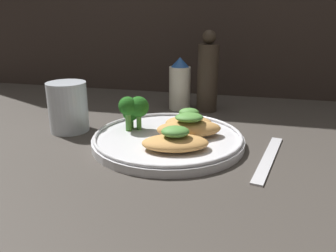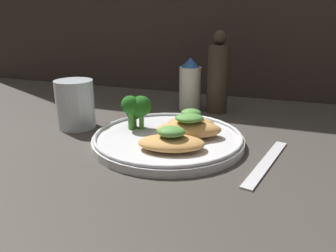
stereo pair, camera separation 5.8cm
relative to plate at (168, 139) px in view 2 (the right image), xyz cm
name	(u,v)px [view 2 (the right image)]	position (x,y,z in cm)	size (l,w,h in cm)	color
ground_plane	(168,146)	(0.00, 0.00, -1.49)	(180.00, 180.00, 1.00)	#3D3833
plate	(168,139)	(0.00, 0.00, 0.00)	(27.26, 27.26, 2.00)	silver
grilled_meat_front	(171,141)	(2.56, -5.44, 1.83)	(12.20, 9.09, 3.92)	tan
grilled_meat_middle	(189,128)	(3.64, 0.89, 2.15)	(12.73, 9.03, 4.34)	tan
grilled_meat_back	(191,122)	(2.95, 4.49, 2.01)	(9.75, 6.80, 4.26)	tan
broccoli_bunch	(136,108)	(-7.24, 2.15, 4.52)	(5.43, 4.80, 6.57)	#4C8E38
sauce_bottle	(190,85)	(-2.86, 23.46, 5.07)	(5.19, 5.19, 12.68)	silver
pepper_grinder	(218,76)	(3.86, 23.46, 7.66)	(4.90, 4.90, 19.00)	#382D23
drinking_glass	(75,104)	(-20.96, 2.30, 3.93)	(7.69, 7.69, 9.83)	silver
fork	(267,162)	(17.43, -2.57, -0.69)	(5.72, 19.53, 0.60)	silver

